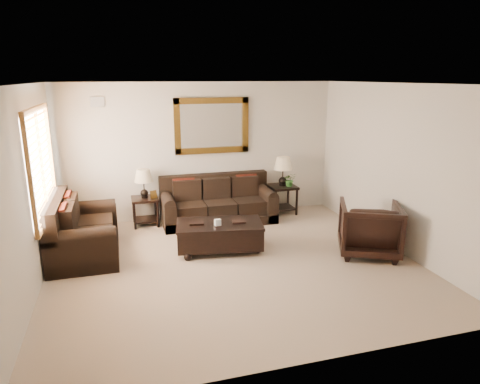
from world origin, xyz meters
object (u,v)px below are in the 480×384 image
object	(u,v)px
end_table_right	(283,177)
coffee_table	(220,233)
armchair	(370,226)
loveseat	(80,234)
end_table_left	(144,189)
sofa	(218,205)

from	to	relation	value
end_table_right	coffee_table	bearing A→B (deg)	-137.26
armchair	end_table_right	bearing A→B (deg)	-51.83
loveseat	armchair	distance (m)	4.65
loveseat	end_table_left	xyz separation A→B (m)	(1.11, 1.19, 0.36)
coffee_table	armchair	xyz separation A→B (m)	(2.29, -0.81, 0.18)
sofa	coffee_table	bearing A→B (deg)	-101.94
sofa	end_table_right	distance (m)	1.50
loveseat	end_table_right	distance (m)	4.12
armchair	sofa	bearing A→B (deg)	-23.94
loveseat	coffee_table	bearing A→B (deg)	-101.38
end_table_left	loveseat	bearing A→B (deg)	-133.07
sofa	end_table_left	xyz separation A→B (m)	(-1.40, 0.14, 0.39)
loveseat	armchair	bearing A→B (deg)	-105.59
loveseat	end_table_left	world-z (taller)	end_table_left
armchair	end_table_left	bearing A→B (deg)	-10.50
end_table_right	coffee_table	xyz separation A→B (m)	(-1.74, -1.60, -0.49)
sofa	end_table_right	size ratio (longest dim) A/B	1.83
end_table_left	armchair	bearing A→B (deg)	-35.84
end_table_right	coffee_table	size ratio (longest dim) A/B	0.80
end_table_right	end_table_left	bearing A→B (deg)	179.55
end_table_left	armchair	distance (m)	4.17
loveseat	coffee_table	world-z (taller)	loveseat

